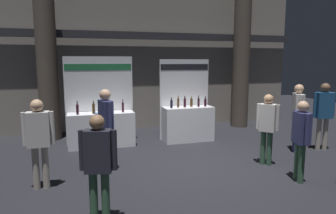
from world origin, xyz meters
TOP-DOWN VIEW (x-y plane):
  - ground_plane at (0.00, 0.00)m, footprint 24.00×24.00m
  - hall_colonnade at (0.00, 4.41)m, footprint 11.23×1.31m
  - exhibitor_booth_0 at (-1.84, 2.47)m, footprint 1.91×0.72m
  - exhibitor_booth_1 at (0.71, 2.34)m, footprint 1.57×0.66m
  - visitor_0 at (-3.17, -0.19)m, footprint 0.57×0.24m
  - visitor_1 at (1.70, -0.25)m, footprint 0.41×0.41m
  - visitor_2 at (-2.21, -1.77)m, footprint 0.54×0.31m
  - visitor_4 at (3.86, 0.35)m, footprint 0.57×0.35m
  - visitor_5 at (-1.88, 0.51)m, footprint 0.30×0.61m
  - visitor_6 at (3.06, 0.39)m, footprint 0.40×0.57m
  - visitor_7 at (1.73, -1.31)m, footprint 0.33×0.51m

SIDE VIEW (x-z plane):
  - ground_plane at x=0.00m, z-range 0.00..0.00m
  - exhibitor_booth_0 at x=-1.84m, z-range -0.65..1.87m
  - exhibitor_booth_1 at x=0.71m, z-range -0.60..1.85m
  - visitor_7 at x=1.73m, z-range 0.15..1.78m
  - visitor_2 at x=-2.21m, z-range 0.15..1.79m
  - visitor_1 at x=1.70m, z-range 0.15..1.80m
  - visitor_0 at x=-3.17m, z-range 0.17..1.88m
  - visitor_5 at x=-1.88m, z-range 0.19..1.98m
  - visitor_6 at x=3.06m, z-range 0.19..1.99m
  - visitor_4 at x=3.86m, z-range 0.20..2.01m
  - hall_colonnade at x=0.00m, z-range -0.04..5.86m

